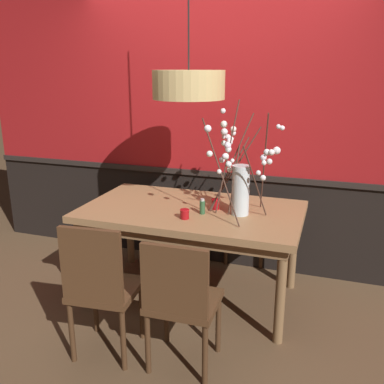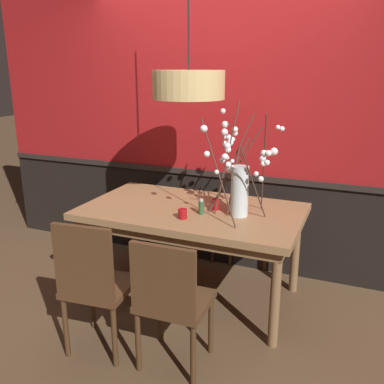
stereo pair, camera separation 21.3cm
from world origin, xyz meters
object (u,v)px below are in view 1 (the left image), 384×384
Objects in this scene: dining_table at (192,218)px; chair_far_side_left at (196,203)px; condiment_bottle at (202,207)px; candle_holder_nearer_center at (185,214)px; chair_far_side_right at (248,209)px; vase_with_blossoms at (239,180)px; pendant_lamp at (189,85)px; candle_holder_nearer_edge at (215,204)px; chair_near_side_left at (101,285)px; chair_near_side_right at (180,298)px.

chair_far_side_left reaches higher than dining_table.
candle_holder_nearer_center is at bearing -121.46° from condiment_bottle.
dining_table is at bearing 96.18° from candle_holder_nearer_center.
chair_far_side_right is 1.07m from vase_with_blossoms.
chair_far_side_left is 0.75× the size of pendant_lamp.
candle_holder_nearer_edge is at bearing 11.88° from dining_table.
pendant_lamp is at bearing -74.96° from chair_far_side_left.
chair_near_side_left is 1.12× the size of vase_with_blossoms.
vase_with_blossoms is at bearing 80.30° from chair_near_side_right.
chair_near_side_left reaches higher than chair_near_side_right.
chair_far_side_left is at bearing 106.48° from dining_table.
vase_with_blossoms reaches higher than chair_near_side_right.
chair_far_side_right is 12.18× the size of candle_holder_nearer_center.
chair_near_side_right reaches higher than candle_holder_nearer_center.
chair_near_side_right is at bearing -87.30° from candle_holder_nearer_edge.
dining_table is 1.05m from pendant_lamp.
dining_table is at bearing 30.98° from pendant_lamp.
candle_holder_nearer_edge is (0.18, 0.04, 0.13)m from dining_table.
pendant_lamp is at bearing 147.88° from condiment_bottle.
chair_near_side_left is 0.80× the size of pendant_lamp.
chair_far_side_left is at bearing 110.96° from condiment_bottle.
chair_far_side_right is at bearing 77.76° from candle_holder_nearer_center.
chair_far_side_left is 1.01× the size of chair_far_side_right.
condiment_bottle is at bearing 58.54° from candle_holder_nearer_center.
chair_far_side_right is at bearing 0.82° from chair_far_side_left.
candle_holder_nearer_edge is (0.16, 0.29, 0.01)m from candle_holder_nearer_center.
pendant_lamp is (0.25, -0.92, 1.22)m from chair_far_side_left.
chair_far_side_left is 1.03m from candle_holder_nearer_edge.
condiment_bottle reaches higher than chair_far_side_right.
vase_with_blossoms is (0.38, -0.00, 0.35)m from dining_table.
pendant_lamp reaches higher than chair_far_side_right.
candle_holder_nearer_center is at bearing -145.18° from vase_with_blossoms.
chair_near_side_left reaches higher than dining_table.
chair_far_side_left is (0.03, 1.84, -0.02)m from chair_near_side_left.
condiment_bottle is 0.92m from pendant_lamp.
chair_near_side_right is at bearing -74.14° from pendant_lamp.
chair_far_side_right reaches higher than dining_table.
chair_near_side_left is 1.12m from candle_holder_nearer_edge.
condiment_bottle is (0.09, 0.15, 0.02)m from candle_holder_nearer_center.
chair_near_side_left reaches higher than chair_far_side_right.
dining_table is 0.21m from condiment_bottle.
chair_far_side_left is at bearing 125.32° from vase_with_blossoms.
candle_holder_nearer_edge is (-0.04, 0.93, 0.32)m from chair_near_side_right.
chair_far_side_left reaches higher than candle_holder_nearer_edge.
dining_table is at bearing -73.52° from chair_far_side_left.
pendant_lamp is at bearing -149.02° from dining_table.
chair_far_side_right is 1.23m from candle_holder_nearer_center.
vase_with_blossoms is at bearing 34.82° from candle_holder_nearer_center.
vase_with_blossoms reaches higher than candle_holder_nearer_edge.
candle_holder_nearer_edge is at bearing -96.26° from chair_far_side_right.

